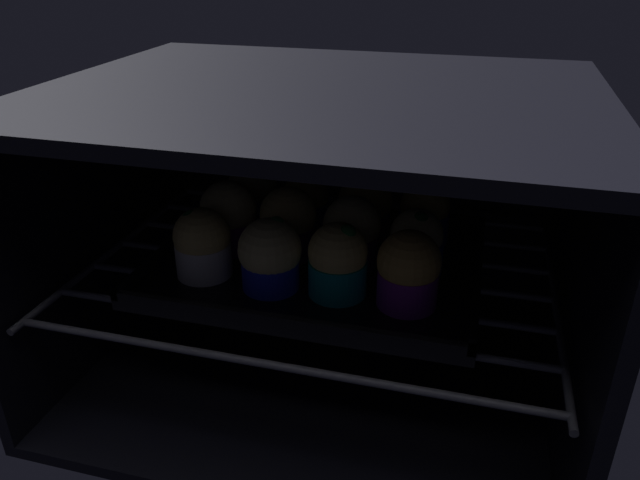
# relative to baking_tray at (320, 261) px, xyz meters

# --- Properties ---
(oven_cavity) EXTENTS (0.59, 0.47, 0.37)m
(oven_cavity) POSITION_rel_baking_tray_xyz_m (0.00, 0.04, 0.02)
(oven_cavity) COLOR black
(oven_cavity) RESTS_ON ground
(oven_rack) EXTENTS (0.55, 0.42, 0.01)m
(oven_rack) POSITION_rel_baking_tray_xyz_m (0.00, 0.00, -0.01)
(oven_rack) COLOR #42424C
(oven_rack) RESTS_ON oven_cavity
(baking_tray) EXTENTS (0.38, 0.30, 0.02)m
(baking_tray) POSITION_rel_baking_tray_xyz_m (0.00, 0.00, 0.00)
(baking_tray) COLOR black
(baking_tray) RESTS_ON oven_rack
(muffin_row0_col0) EXTENTS (0.06, 0.06, 0.08)m
(muffin_row0_col0) POSITION_rel_baking_tray_xyz_m (-0.12, -0.07, 0.04)
(muffin_row0_col0) COLOR silver
(muffin_row0_col0) RESTS_ON baking_tray
(muffin_row0_col1) EXTENTS (0.07, 0.07, 0.08)m
(muffin_row0_col1) POSITION_rel_baking_tray_xyz_m (-0.03, -0.08, 0.04)
(muffin_row0_col1) COLOR #1928B7
(muffin_row0_col1) RESTS_ON baking_tray
(muffin_row0_col2) EXTENTS (0.06, 0.06, 0.08)m
(muffin_row0_col2) POSITION_rel_baking_tray_xyz_m (0.04, -0.07, 0.04)
(muffin_row0_col2) COLOR #0C8C84
(muffin_row0_col2) RESTS_ON baking_tray
(muffin_row0_col3) EXTENTS (0.07, 0.07, 0.08)m
(muffin_row0_col3) POSITION_rel_baking_tray_xyz_m (0.11, -0.08, 0.04)
(muffin_row0_col3) COLOR #7A238C
(muffin_row0_col3) RESTS_ON baking_tray
(muffin_row1_col0) EXTENTS (0.07, 0.07, 0.09)m
(muffin_row1_col0) POSITION_rel_baking_tray_xyz_m (-0.11, -0.00, 0.05)
(muffin_row1_col0) COLOR #7A238C
(muffin_row1_col0) RESTS_ON baking_tray
(muffin_row1_col1) EXTENTS (0.07, 0.07, 0.09)m
(muffin_row1_col1) POSITION_rel_baking_tray_xyz_m (-0.04, -0.00, 0.05)
(muffin_row1_col1) COLOR #7A238C
(muffin_row1_col1) RESTS_ON baking_tray
(muffin_row1_col2) EXTENTS (0.07, 0.07, 0.08)m
(muffin_row1_col2) POSITION_rel_baking_tray_xyz_m (0.04, -0.00, 0.04)
(muffin_row1_col2) COLOR #7A238C
(muffin_row1_col2) RESTS_ON baking_tray
(muffin_row1_col3) EXTENTS (0.06, 0.06, 0.08)m
(muffin_row1_col3) POSITION_rel_baking_tray_xyz_m (0.11, -0.00, 0.04)
(muffin_row1_col3) COLOR #1928B7
(muffin_row1_col3) RESTS_ON baking_tray
(muffin_row2_col0) EXTENTS (0.07, 0.07, 0.08)m
(muffin_row2_col0) POSITION_rel_baking_tray_xyz_m (-0.11, 0.08, 0.04)
(muffin_row2_col0) COLOR #1928B7
(muffin_row2_col0) RESTS_ON baking_tray
(muffin_row2_col1) EXTENTS (0.06, 0.06, 0.07)m
(muffin_row2_col1) POSITION_rel_baking_tray_xyz_m (-0.04, 0.08, 0.04)
(muffin_row2_col1) COLOR #1928B7
(muffin_row2_col1) RESTS_ON baking_tray
(muffin_row2_col2) EXTENTS (0.07, 0.07, 0.08)m
(muffin_row2_col2) POSITION_rel_baking_tray_xyz_m (0.04, 0.08, 0.04)
(muffin_row2_col2) COLOR #7A238C
(muffin_row2_col2) RESTS_ON baking_tray
(muffin_row2_col3) EXTENTS (0.06, 0.06, 0.08)m
(muffin_row2_col3) POSITION_rel_baking_tray_xyz_m (0.11, 0.08, 0.04)
(muffin_row2_col3) COLOR #1928B7
(muffin_row2_col3) RESTS_ON baking_tray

